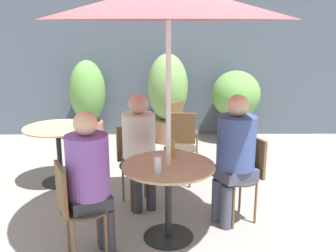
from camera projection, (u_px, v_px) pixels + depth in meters
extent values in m
plane|color=gray|center=(168.00, 248.00, 3.47)|extent=(20.00, 20.00, 0.00)
cube|color=#4C5666|center=(166.00, 49.00, 6.65)|extent=(10.00, 0.06, 3.00)
cylinder|color=black|center=(168.00, 236.00, 3.64)|extent=(0.46, 0.46, 0.01)
cylinder|color=black|center=(168.00, 202.00, 3.56)|extent=(0.06, 0.06, 0.68)
cylinder|color=tan|center=(168.00, 166.00, 3.47)|extent=(0.83, 0.83, 0.02)
cylinder|color=black|center=(61.00, 181.00, 4.90)|extent=(0.46, 0.46, 0.01)
cylinder|color=black|center=(60.00, 155.00, 4.81)|extent=(0.06, 0.06, 0.68)
cylinder|color=tan|center=(57.00, 128.00, 4.72)|extent=(0.82, 0.82, 0.02)
cylinder|color=#42382D|center=(238.00, 178.00, 3.84)|extent=(0.40, 0.40, 0.02)
cylinder|color=brown|center=(256.00, 203.00, 3.84)|extent=(0.02, 0.02, 0.44)
cylinder|color=brown|center=(240.00, 193.00, 4.07)|extent=(0.02, 0.02, 0.44)
cylinder|color=brown|center=(234.00, 208.00, 3.74)|extent=(0.02, 0.02, 0.44)
cylinder|color=brown|center=(219.00, 197.00, 3.96)|extent=(0.02, 0.02, 0.44)
cube|color=brown|center=(254.00, 156.00, 3.87)|extent=(0.17, 0.32, 0.39)
cylinder|color=#42382D|center=(138.00, 165.00, 4.19)|extent=(0.40, 0.40, 0.02)
cylinder|color=brown|center=(145.00, 179.00, 4.42)|extent=(0.02, 0.02, 0.44)
cylinder|color=brown|center=(123.00, 183.00, 4.31)|extent=(0.02, 0.02, 0.44)
cylinder|color=brown|center=(154.00, 188.00, 4.19)|extent=(0.02, 0.02, 0.44)
cylinder|color=brown|center=(131.00, 192.00, 4.08)|extent=(0.02, 0.02, 0.44)
cube|color=brown|center=(132.00, 143.00, 4.30)|extent=(0.32, 0.17, 0.39)
cylinder|color=#42382D|center=(85.00, 209.00, 3.22)|extent=(0.40, 0.40, 0.02)
cylinder|color=brown|center=(68.00, 230.00, 3.34)|extent=(0.02, 0.02, 0.44)
cylinder|color=brown|center=(75.00, 245.00, 3.11)|extent=(0.02, 0.02, 0.44)
cylinder|color=brown|center=(98.00, 224.00, 3.44)|extent=(0.02, 0.02, 0.44)
cylinder|color=brown|center=(106.00, 238.00, 3.22)|extent=(0.02, 0.02, 0.44)
cube|color=brown|center=(61.00, 190.00, 3.09)|extent=(0.17, 0.32, 0.39)
cylinder|color=#42382D|center=(184.00, 132.00, 5.47)|extent=(0.40, 0.40, 0.02)
cylinder|color=brown|center=(183.00, 144.00, 5.71)|extent=(0.02, 0.02, 0.44)
cylinder|color=brown|center=(171.00, 148.00, 5.52)|extent=(0.02, 0.02, 0.44)
cylinder|color=brown|center=(197.00, 148.00, 5.54)|extent=(0.02, 0.02, 0.44)
cylinder|color=brown|center=(185.00, 152.00, 5.35)|extent=(0.02, 0.02, 0.44)
cube|color=brown|center=(175.00, 116.00, 5.54)|extent=(0.26, 0.27, 0.39)
cylinder|color=#42382D|center=(180.00, 148.00, 4.76)|extent=(0.40, 0.40, 0.02)
cylinder|color=brown|center=(191.00, 163.00, 4.93)|extent=(0.02, 0.02, 0.44)
cylinder|color=brown|center=(171.00, 162.00, 4.96)|extent=(0.02, 0.02, 0.44)
cylinder|color=brown|center=(190.00, 171.00, 4.68)|extent=(0.02, 0.02, 0.44)
cylinder|color=brown|center=(168.00, 169.00, 4.71)|extent=(0.02, 0.02, 0.44)
cube|color=brown|center=(182.00, 128.00, 4.88)|extent=(0.34, 0.08, 0.39)
cylinder|color=#42475B|center=(217.00, 200.00, 3.90)|extent=(0.11, 0.11, 0.44)
cylinder|color=#42475B|center=(226.00, 207.00, 3.76)|extent=(0.11, 0.11, 0.44)
cube|color=#42475B|center=(235.00, 173.00, 3.81)|extent=(0.45, 0.43, 0.11)
cylinder|color=#384C84|center=(236.00, 142.00, 3.73)|extent=(0.37, 0.37, 0.51)
sphere|color=#DBAD89|center=(238.00, 105.00, 3.64)|extent=(0.20, 0.20, 0.20)
cylinder|color=#2D2D33|center=(137.00, 193.00, 4.07)|extent=(0.10, 0.10, 0.44)
cylinder|color=#2D2D33|center=(151.00, 190.00, 4.14)|extent=(0.10, 0.10, 0.44)
cube|color=#2D2D33|center=(139.00, 161.00, 4.14)|extent=(0.40, 0.42, 0.10)
cylinder|color=beige|center=(139.00, 135.00, 4.07)|extent=(0.34, 0.34, 0.46)
sphere|color=tan|center=(138.00, 104.00, 3.98)|extent=(0.21, 0.21, 0.21)
cylinder|color=#2D2D33|center=(109.00, 234.00, 3.28)|extent=(0.10, 0.10, 0.44)
cylinder|color=#2D2D33|center=(104.00, 225.00, 3.42)|extent=(0.10, 0.10, 0.44)
cube|color=#2D2D33|center=(90.00, 201.00, 3.22)|extent=(0.42, 0.41, 0.10)
cylinder|color=#7A4C9E|center=(88.00, 166.00, 3.14)|extent=(0.35, 0.35, 0.51)
sphere|color=#DBAD89|center=(85.00, 123.00, 3.05)|extent=(0.19, 0.19, 0.19)
cylinder|color=#B28433|center=(172.00, 148.00, 3.66)|extent=(0.06, 0.06, 0.17)
cylinder|color=silver|center=(158.00, 165.00, 3.25)|extent=(0.06, 0.06, 0.15)
cylinder|color=#93664C|center=(90.00, 130.00, 6.67)|extent=(0.47, 0.47, 0.31)
ellipsoid|color=#609947|center=(87.00, 92.00, 6.49)|extent=(0.59, 0.59, 1.03)
cylinder|color=#93664C|center=(168.00, 130.00, 6.54)|extent=(0.44, 0.44, 0.37)
ellipsoid|color=#709E51|center=(168.00, 87.00, 6.36)|extent=(0.65, 0.65, 1.08)
cylinder|color=#93664C|center=(234.00, 129.00, 6.59)|extent=(0.40, 0.40, 0.40)
ellipsoid|color=#609947|center=(236.00, 94.00, 6.44)|extent=(0.80, 0.80, 0.77)
cylinder|color=silver|center=(168.00, 121.00, 3.36)|extent=(0.04, 0.04, 2.23)
cone|color=#B72D33|center=(168.00, 2.00, 3.11)|extent=(2.05, 2.05, 0.28)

